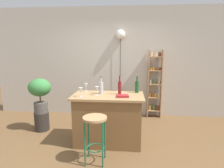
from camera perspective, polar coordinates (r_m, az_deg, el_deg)
The scene contains 15 objects.
ground at distance 3.57m, azimuth -1.67°, elevation -18.89°, with size 12.00×12.00×0.00m, color brown.
back_wall at distance 5.07m, azimuth 0.84°, elevation 6.41°, with size 6.40×0.10×2.80m, color #BCB2A3.
kitchen_counter at distance 3.65m, azimuth -1.15°, elevation -10.24°, with size 1.29×0.72×0.92m.
bar_stool at distance 3.01m, azimuth -5.05°, elevation -12.96°, with size 0.37×0.37×0.74m.
spice_shelf at distance 5.02m, azimuth 12.52°, elevation -0.00°, with size 0.34×0.17×1.73m.
plant_stool at distance 4.53m, azimuth -20.03°, elevation -10.30°, with size 0.31×0.31×0.40m, color #2D2823.
potted_plant at distance 4.35m, azimuth -20.57°, elevation -2.06°, with size 0.47×0.43×0.74m.
bottle_vinegar at distance 3.60m, azimuth -3.25°, elevation -1.00°, with size 0.08×0.08×0.32m.
bottle_olive_oil at distance 3.54m, azimuth 2.28°, elevation -1.02°, with size 0.06×0.06×0.34m.
bottle_soda_blue at distance 3.72m, azimuth 7.37°, elevation -0.74°, with size 0.07×0.07×0.31m.
wine_glass_left at distance 3.82m, azimuth -7.72°, elevation -0.48°, with size 0.07×0.07×0.16m.
wine_glass_center at distance 3.40m, azimuth -9.26°, elevation -1.84°, with size 0.07×0.07×0.16m.
wine_glass_right at distance 3.48m, azimuth -4.43°, elevation -1.46°, with size 0.07×0.07×0.16m.
cookbook at distance 3.37m, azimuth 3.11°, elevation -3.56°, with size 0.21×0.15×0.04m, color maroon.
pendant_globe_light at distance 4.96m, azimuth 2.51°, elevation 14.17°, with size 0.24×0.24×2.22m.
Camera 1 is at (0.37, -3.10, 1.74)m, focal length 30.92 mm.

